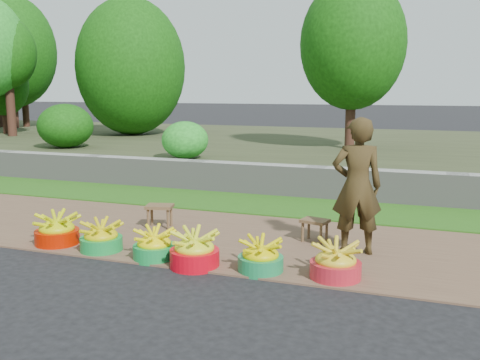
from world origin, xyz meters
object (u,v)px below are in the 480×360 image
(basin_f, at_px, (336,263))
(stool_right, at_px, (315,224))
(basin_a, at_px, (57,231))
(basin_b, at_px, (101,238))
(basin_c, at_px, (154,246))
(basin_e, at_px, (261,257))
(stool_left, at_px, (160,210))
(basin_d, at_px, (195,251))
(vendor_woman, at_px, (357,186))

(basin_f, bearing_deg, stool_right, 111.42)
(basin_a, xyz_separation_m, basin_b, (0.65, -0.04, -0.01))
(basin_c, xyz_separation_m, basin_f, (1.98, 0.05, 0.01))
(basin_a, xyz_separation_m, basin_c, (1.36, -0.09, -0.02))
(basin_a, xyz_separation_m, basin_e, (2.59, -0.08, -0.02))
(stool_left, height_order, stool_right, stool_left)
(basin_d, bearing_deg, stool_left, 130.99)
(basin_b, distance_m, basin_d, 1.24)
(basin_f, height_order, stool_right, basin_f)
(stool_left, bearing_deg, stool_right, 1.24)
(basin_b, height_order, stool_left, basin_b)
(basin_e, height_order, stool_right, basin_e)
(basin_e, relative_size, stool_right, 1.29)
(basin_a, distance_m, basin_b, 0.65)
(basin_d, xyz_separation_m, basin_e, (0.70, 0.08, -0.02))
(basin_c, distance_m, basin_d, 0.52)
(basin_b, height_order, vendor_woman, vendor_woman)
(basin_b, height_order, basin_d, basin_d)
(basin_a, relative_size, basin_f, 1.03)
(basin_b, relative_size, basin_c, 1.04)
(basin_e, bearing_deg, basin_d, -173.49)
(stool_left, bearing_deg, basin_e, -33.21)
(basin_d, relative_size, stool_left, 1.29)
(basin_a, height_order, basin_b, basin_a)
(basin_c, bearing_deg, basin_a, 176.31)
(basin_b, height_order, basin_f, basin_f)
(basin_d, height_order, basin_e, basin_d)
(stool_left, bearing_deg, basin_b, -97.15)
(basin_b, xyz_separation_m, basin_e, (1.94, -0.04, -0.00))
(stool_right, bearing_deg, basin_f, -68.58)
(basin_c, bearing_deg, stool_right, 38.91)
(basin_f, xyz_separation_m, stool_left, (-2.55, 1.13, 0.10))
(basin_a, xyz_separation_m, vendor_woman, (3.40, 0.85, 0.61))
(basin_d, xyz_separation_m, basin_f, (1.46, 0.13, -0.01))
(basin_c, height_order, basin_e, basin_e)
(basin_c, xyz_separation_m, stool_right, (1.52, 1.23, 0.08))
(basin_a, relative_size, basin_d, 0.99)
(stool_left, bearing_deg, basin_f, -23.83)
(basin_a, distance_m, basin_d, 1.89)
(stool_right, bearing_deg, basin_a, -158.46)
(basin_a, bearing_deg, basin_b, -3.91)
(basin_a, height_order, vendor_woman, vendor_woman)
(basin_a, bearing_deg, stool_right, 21.54)
(basin_e, distance_m, vendor_woman, 1.39)
(basin_c, bearing_deg, basin_b, 176.51)
(basin_e, bearing_deg, basin_c, -179.68)
(basin_a, bearing_deg, basin_c, -3.69)
(basin_d, relative_size, stool_right, 1.45)
(basin_b, bearing_deg, basin_f, 0.24)
(basin_a, height_order, basin_f, basin_a)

